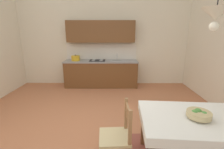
# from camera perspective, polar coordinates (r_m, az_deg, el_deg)

# --- Properties ---
(ground_plane) EXTENTS (6.39, 6.40, 0.10)m
(ground_plane) POSITION_cam_1_polar(r_m,az_deg,el_deg) (3.33, -5.49, -19.62)
(ground_plane) COLOR #B7704C
(wall_back) EXTENTS (6.39, 0.12, 4.05)m
(wall_back) POSITION_cam_1_polar(r_m,az_deg,el_deg) (5.69, -2.97, 16.87)
(wall_back) COLOR silver
(wall_back) RESTS_ON ground_plane
(kitchen_cabinetry) EXTENTS (2.47, 0.63, 2.20)m
(kitchen_cabinetry) POSITION_cam_1_polar(r_m,az_deg,el_deg) (5.46, -3.99, 4.61)
(kitchen_cabinetry) COLOR brown
(kitchen_cabinetry) RESTS_ON ground_plane
(dining_table) EXTENTS (1.50, 1.07, 0.75)m
(dining_table) POSITION_cam_1_polar(r_m,az_deg,el_deg) (2.49, 27.68, -15.88)
(dining_table) COLOR brown
(dining_table) RESTS_ON ground_plane
(dining_chair_tv_side) EXTENTS (0.44, 0.44, 0.93)m
(dining_chair_tv_side) POSITION_cam_1_polar(r_m,az_deg,el_deg) (2.36, 1.99, -21.27)
(dining_chair_tv_side) COLOR #D1BC89
(dining_chair_tv_side) RESTS_ON ground_plane
(fruit_bowl) EXTENTS (0.30, 0.30, 0.12)m
(fruit_bowl) POSITION_cam_1_polar(r_m,az_deg,el_deg) (2.39, 28.69, -12.38)
(fruit_bowl) COLOR tan
(fruit_bowl) RESTS_ON dining_table
(pendant_lamp) EXTENTS (0.32, 0.32, 0.80)m
(pendant_lamp) POSITION_cam_1_polar(r_m,az_deg,el_deg) (2.24, 33.24, 17.56)
(pendant_lamp) COLOR black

